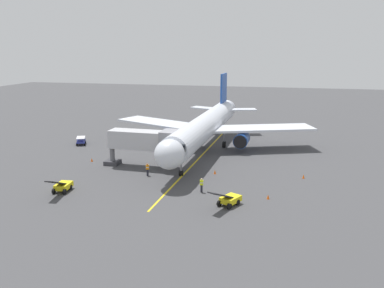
% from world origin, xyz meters
% --- Properties ---
extents(ground_plane, '(220.00, 220.00, 0.00)m').
position_xyz_m(ground_plane, '(0.00, 0.00, 0.00)').
color(ground_plane, '#424244').
extents(apron_lead_in_line, '(1.41, 39.99, 0.01)m').
position_xyz_m(apron_lead_in_line, '(1.59, 8.46, 0.01)').
color(apron_lead_in_line, yellow).
rests_on(apron_lead_in_line, ground).
extents(airplane, '(34.79, 40.29, 11.50)m').
position_xyz_m(airplane, '(1.58, 2.18, 4.00)').
color(airplane, silver).
rests_on(airplane, ground).
extents(jet_bridge, '(11.44, 3.28, 5.40)m').
position_xyz_m(jet_bridge, '(7.28, 13.30, 3.76)').
color(jet_bridge, '#B7B7BC').
rests_on(jet_bridge, ground).
extents(ground_crew_marshaller, '(0.41, 0.27, 1.71)m').
position_xyz_m(ground_crew_marshaller, '(-1.94, 21.52, 0.89)').
color(ground_crew_marshaller, '#23232D').
rests_on(ground_crew_marshaller, ground).
extents(ground_crew_wing_walker, '(0.47, 0.42, 1.71)m').
position_xyz_m(ground_crew_wing_walker, '(6.23, 17.05, 0.89)').
color(ground_crew_wing_walker, '#23232D').
rests_on(ground_crew_wing_walker, ground).
extents(baggage_cart_near_nose, '(1.68, 2.67, 1.27)m').
position_xyz_m(baggage_cart_near_nose, '(-3.26, -7.44, 0.66)').
color(baggage_cart_near_nose, '#2D3899').
rests_on(baggage_cart_near_nose, ground).
extents(belt_loader_portside, '(1.75, 4.67, 2.32)m').
position_xyz_m(belt_loader_portside, '(13.86, 25.05, 0.71)').
color(belt_loader_portside, yellow).
rests_on(belt_loader_portside, ground).
extents(baggage_cart_starboard_side, '(2.38, 2.95, 1.27)m').
position_xyz_m(baggage_cart_starboard_side, '(23.35, 2.95, 0.66)').
color(baggage_cart_starboard_side, '#2D3899').
rests_on(baggage_cart_starboard_side, ground).
extents(belt_loader_rear_apron, '(3.14, 4.62, 2.32)m').
position_xyz_m(belt_loader_rear_apron, '(-5.62, 24.81, 0.71)').
color(belt_loader_rear_apron, yellow).
rests_on(belt_loader_rear_apron, ground).
extents(safety_cone_nose_left, '(0.32, 0.32, 0.55)m').
position_xyz_m(safety_cone_nose_left, '(-9.58, 21.93, 0.28)').
color(safety_cone_nose_left, '#F2590F').
rests_on(safety_cone_nose_left, ground).
extents(safety_cone_nose_right, '(0.32, 0.32, 0.55)m').
position_xyz_m(safety_cone_nose_right, '(-13.59, 13.49, 0.28)').
color(safety_cone_nose_right, '#F2590F').
rests_on(safety_cone_nose_right, ground).
extents(safety_cone_wing_port, '(0.32, 0.32, 0.55)m').
position_xyz_m(safety_cone_wing_port, '(-2.20, 14.22, 0.28)').
color(safety_cone_wing_port, '#F2590F').
rests_on(safety_cone_wing_port, ground).
extents(safety_cone_wing_starboard, '(0.32, 0.32, 0.55)m').
position_xyz_m(safety_cone_wing_starboard, '(16.53, 12.44, 0.28)').
color(safety_cone_wing_starboard, '#F2590F').
rests_on(safety_cone_wing_starboard, ground).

